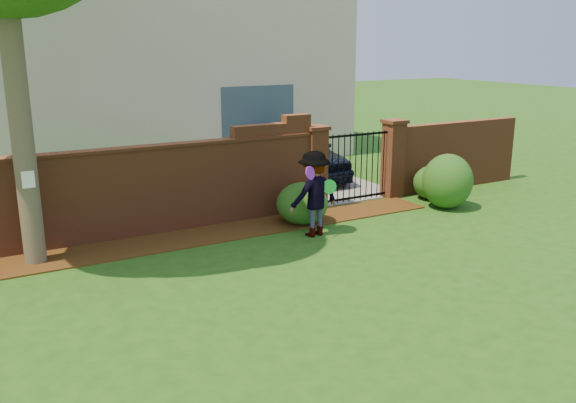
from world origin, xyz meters
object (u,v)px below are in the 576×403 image
man (315,194)px  frisbee_purple (310,173)px  car (301,154)px  frisbee_green (329,187)px

man → frisbee_purple: man is taller
car → frisbee_green: (-2.10, -4.61, 0.28)m
frisbee_purple → frisbee_green: frisbee_purple is taller
car → frisbee_purple: frisbee_purple is taller
man → frisbee_green: 0.31m
frisbee_green → car: bearing=65.5°
car → man: man is taller
car → frisbee_purple: size_ratio=15.86×
frisbee_purple → frisbee_green: (0.49, 0.10, -0.34)m
car → frisbee_green: 5.07m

